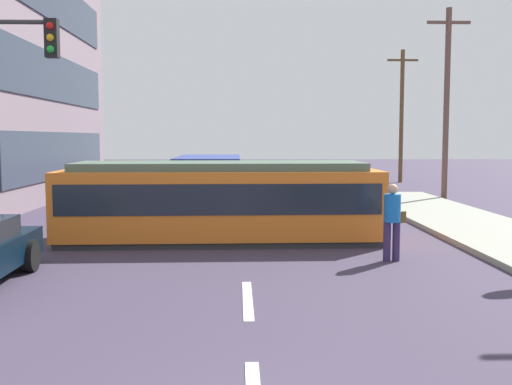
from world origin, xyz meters
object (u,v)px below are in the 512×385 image
Objects in this scene: utility_pole_mid at (447,101)px; utility_pole_far at (402,114)px; city_bus at (209,176)px; pedestrian_crossing at (392,218)px; streetcar_tram at (220,200)px.

utility_pole_mid reaches higher than utility_pole_far.
city_bus is at bearing -175.69° from utility_pole_mid.
city_bus is at bearing 110.71° from pedestrian_crossing.
utility_pole_mid is (9.93, 0.75, 3.10)m from city_bus.
streetcar_tram is 4.62m from pedestrian_crossing.
pedestrian_crossing is at bearing -69.29° from city_bus.
utility_pole_far reaches higher than streetcar_tram.
city_bus is 0.73× the size of utility_pole_far.
streetcar_tram is 22.74m from utility_pole_far.
utility_pole_mid reaches higher than streetcar_tram.
utility_pole_mid is 10.27m from utility_pole_far.
pedestrian_crossing is (4.48, -11.84, -0.14)m from city_bus.
city_bus is 10.43m from utility_pole_mid.
streetcar_tram is at bearing -116.64° from utility_pole_far.
utility_pole_mid is at bearing 47.07° from streetcar_tram.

